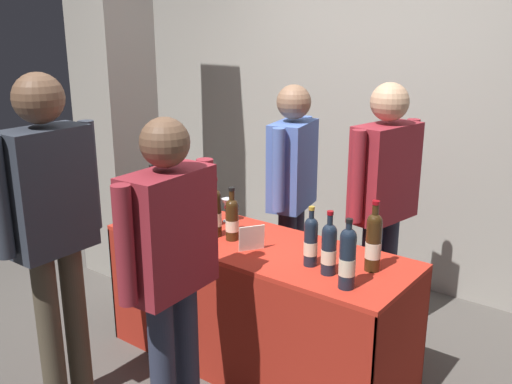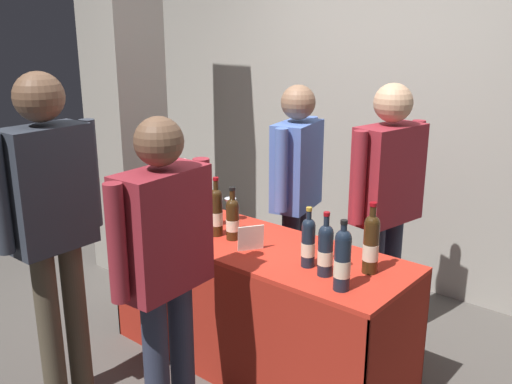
{
  "view_description": "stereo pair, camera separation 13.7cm",
  "coord_description": "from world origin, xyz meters",
  "views": [
    {
      "loc": [
        1.82,
        -2.39,
        1.97
      ],
      "look_at": [
        0.0,
        0.0,
        1.07
      ],
      "focal_mm": 40.22,
      "sensor_mm": 36.0,
      "label": 1
    },
    {
      "loc": [
        1.92,
        -2.3,
        1.97
      ],
      "look_at": [
        0.0,
        0.0,
        1.07
      ],
      "focal_mm": 40.22,
      "sensor_mm": 36.0,
      "label": 2
    }
  ],
  "objects": [
    {
      "name": "concrete_pillar",
      "position": [
        -1.73,
        0.47,
        1.52
      ],
      "size": [
        0.46,
        0.46,
        3.03
      ],
      "primitive_type": "cube",
      "color": "gray",
      "rests_on": "ground_plane"
    },
    {
      "name": "display_bottle_7",
      "position": [
        -0.8,
        -0.03,
        0.91
      ],
      "size": [
        0.07,
        0.07,
        0.34
      ],
      "color": "black",
      "rests_on": "tasting_table"
    },
    {
      "name": "ground_plane",
      "position": [
        0.0,
        0.0,
        0.0
      ],
      "size": [
        12.0,
        12.0,
        0.0
      ],
      "primitive_type": "plane",
      "color": "#514C47"
    },
    {
      "name": "display_bottle_0",
      "position": [
        -0.14,
        -0.04,
        0.9
      ],
      "size": [
        0.08,
        0.08,
        0.31
      ],
      "color": "#38230F",
      "rests_on": "tasting_table"
    },
    {
      "name": "wine_glass_near_taster",
      "position": [
        -0.71,
        0.19,
        0.85
      ],
      "size": [
        0.07,
        0.07,
        0.12
      ],
      "color": "silver",
      "rests_on": "tasting_table"
    },
    {
      "name": "display_bottle_4",
      "position": [
        0.68,
        0.06,
        0.93
      ],
      "size": [
        0.08,
        0.08,
        0.36
      ],
      "color": "#38230F",
      "rests_on": "tasting_table"
    },
    {
      "name": "brochure_stand",
      "position": [
        0.04,
        -0.1,
        0.84
      ],
      "size": [
        0.09,
        0.13,
        0.14
      ],
      "primitive_type": "cube",
      "rotation": [
        -0.07,
        0.0,
        4.15
      ],
      "color": "silver",
      "rests_on": "tasting_table"
    },
    {
      "name": "display_bottle_2",
      "position": [
        -0.26,
        -0.05,
        0.92
      ],
      "size": [
        0.07,
        0.07,
        0.35
      ],
      "color": "#38230F",
      "rests_on": "tasting_table"
    },
    {
      "name": "display_bottle_5",
      "position": [
        -0.43,
        -0.21,
        0.91
      ],
      "size": [
        0.07,
        0.07,
        0.32
      ],
      "color": "black",
      "rests_on": "tasting_table"
    },
    {
      "name": "wine_glass_near_vendor",
      "position": [
        -0.77,
        -0.2,
        0.88
      ],
      "size": [
        0.08,
        0.08,
        0.15
      ],
      "color": "silver",
      "rests_on": "tasting_table"
    },
    {
      "name": "flower_vase",
      "position": [
        -0.56,
        0.02,
        0.9
      ],
      "size": [
        0.09,
        0.09,
        0.4
      ],
      "color": "slate",
      "rests_on": "tasting_table"
    },
    {
      "name": "vendor_assistant",
      "position": [
        -0.17,
        0.61,
        0.95
      ],
      "size": [
        0.29,
        0.55,
        1.59
      ],
      "rotation": [
        0.0,
        0.0,
        -1.35
      ],
      "color": "#2D3347",
      "rests_on": "ground_plane"
    },
    {
      "name": "display_bottle_6",
      "position": [
        0.53,
        -0.11,
        0.9
      ],
      "size": [
        0.08,
        0.08,
        0.33
      ],
      "color": "#192333",
      "rests_on": "tasting_table"
    },
    {
      "name": "display_bottle_3",
      "position": [
        0.67,
        -0.19,
        0.92
      ],
      "size": [
        0.08,
        0.08,
        0.34
      ],
      "color": "#192333",
      "rests_on": "tasting_table"
    },
    {
      "name": "wine_glass_mid",
      "position": [
        -0.36,
        0.19,
        0.88
      ],
      "size": [
        0.07,
        0.07,
        0.15
      ],
      "color": "silver",
      "rests_on": "tasting_table"
    },
    {
      "name": "display_bottle_1",
      "position": [
        -0.4,
        0.0,
        0.9
      ],
      "size": [
        0.08,
        0.08,
        0.3
      ],
      "color": "#192333",
      "rests_on": "tasting_table"
    },
    {
      "name": "vendor_presenter",
      "position": [
        0.44,
        0.69,
        0.98
      ],
      "size": [
        0.29,
        0.6,
        1.64
      ],
      "rotation": [
        0.0,
        0.0,
        -1.75
      ],
      "color": "#2D3347",
      "rests_on": "ground_plane"
    },
    {
      "name": "back_partition",
      "position": [
        0.0,
        1.64,
        1.22
      ],
      "size": [
        6.98,
        0.12,
        2.44
      ],
      "primitive_type": "cube",
      "color": "#9E998E",
      "rests_on": "ground_plane"
    },
    {
      "name": "taster_foreground_left",
      "position": [
        -0.58,
        -0.89,
        1.05
      ],
      "size": [
        0.24,
        0.58,
        1.75
      ],
      "rotation": [
        0.0,
        0.0,
        1.58
      ],
      "color": "#4C4233",
      "rests_on": "ground_plane"
    },
    {
      "name": "featured_wine_bottle",
      "position": [
        0.4,
        -0.07,
        0.9
      ],
      "size": [
        0.07,
        0.07,
        0.31
      ],
      "color": "#192333",
      "rests_on": "tasting_table"
    },
    {
      "name": "taster_foreground_right",
      "position": [
        0.07,
        -0.73,
        0.95
      ],
      "size": [
        0.24,
        0.61,
        1.58
      ],
      "rotation": [
        0.0,
        0.0,
        1.63
      ],
      "color": "#2D3347",
      "rests_on": "ground_plane"
    },
    {
      "name": "tasting_table",
      "position": [
        0.0,
        0.0,
        0.53
      ],
      "size": [
        1.8,
        0.64,
        0.77
      ],
      "color": "red",
      "rests_on": "ground_plane"
    }
  ]
}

